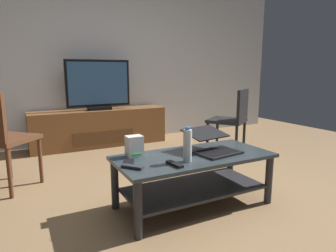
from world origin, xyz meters
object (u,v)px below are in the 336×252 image
coffee_table (194,171)px  tv_remote (133,167)px  laptop (212,144)px  soundbar_remote (175,164)px  router_box (134,146)px  dining_chair (233,117)px  water_bottle_near (188,145)px  media_cabinet (100,127)px  cell_phone (129,162)px  television (99,86)px

coffee_table → tv_remote: bearing=-171.9°
laptop → soundbar_remote: 0.49m
router_box → tv_remote: 0.30m
dining_chair → soundbar_remote: bearing=-141.7°
coffee_table → water_bottle_near: 0.31m
laptop → router_box: bearing=164.6°
media_cabinet → laptop: (0.34, -2.32, 0.22)m
cell_phone → tv_remote: 0.13m
coffee_table → laptop: bearing=3.8°
router_box → cell_phone: router_box is taller
tv_remote → soundbar_remote: size_ratio=1.00×
water_bottle_near → tv_remote: bearing=173.9°
router_box → tv_remote: bearing=-113.9°
coffee_table → soundbar_remote: (-0.26, -0.16, 0.14)m
media_cabinet → cell_phone: size_ratio=13.84×
television → dining_chair: size_ratio=1.07×
television → laptop: (0.34, -2.29, -0.39)m
router_box → laptop: bearing=-15.4°
media_cabinet → tv_remote: size_ratio=12.11×
router_box → soundbar_remote: 0.39m
coffee_table → cell_phone: bearing=175.0°
coffee_table → media_cabinet: size_ratio=0.65×
water_bottle_near → television: bearing=90.4°
media_cabinet → router_box: router_box is taller
water_bottle_near → tv_remote: size_ratio=1.63×
dining_chair → tv_remote: (-1.81, -1.12, -0.06)m
tv_remote → soundbar_remote: (0.29, -0.08, 0.00)m
soundbar_remote → laptop: bearing=13.3°
dining_chair → soundbar_remote: 1.95m
media_cabinet → water_bottle_near: size_ratio=7.44×
coffee_table → media_cabinet: bearing=93.7°
coffee_table → tv_remote: (-0.55, -0.08, 0.14)m
coffee_table → media_cabinet: 2.33m
media_cabinet → television: (-0.00, -0.02, 0.61)m
laptop → soundbar_remote: bearing=-159.2°
laptop → coffee_table: bearing=-176.2°
tv_remote → soundbar_remote: 0.30m
router_box → cell_phone: (-0.09, -0.14, -0.08)m
coffee_table → cell_phone: size_ratio=8.98×
television → water_bottle_near: television is taller
media_cabinet → soundbar_remote: size_ratio=12.11×
coffee_table → dining_chair: 1.65m
laptop → cell_phone: laptop is taller
cell_phone → soundbar_remote: bearing=-15.8°
media_cabinet → dining_chair: size_ratio=2.26×
coffee_table → tv_remote: tv_remote is taller
dining_chair → water_bottle_near: size_ratio=3.29×
television → tv_remote: 2.46m
media_cabinet → tv_remote: (-0.40, -2.41, 0.17)m
water_bottle_near → soundbar_remote: water_bottle_near is taller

